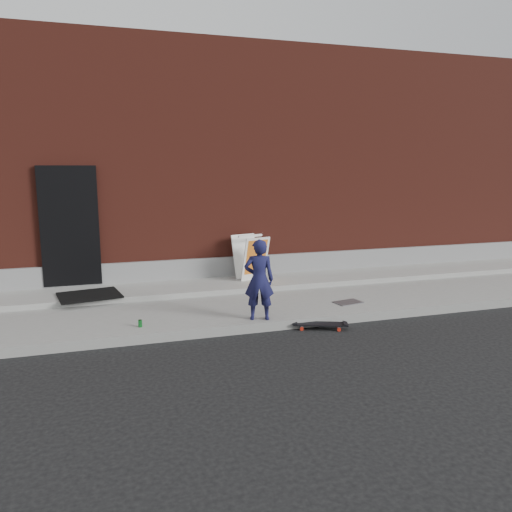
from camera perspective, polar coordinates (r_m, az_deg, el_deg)
name	(u,v)px	position (r m, az deg, el deg)	size (l,w,h in m)	color
ground	(247,334)	(7.66, -1.00, -8.89)	(80.00, 80.00, 0.00)	black
sidewalk	(224,304)	(9.02, -3.68, -5.45)	(20.00, 3.00, 0.15)	gray
apron	(213,286)	(9.84, -4.93, -3.39)	(20.00, 1.20, 0.10)	gray
building	(176,167)	(14.09, -9.16, 10.02)	(20.00, 8.10, 5.00)	#5F231A
child	(259,280)	(7.70, 0.35, -2.73)	(0.46, 0.30, 1.26)	#171843
skateboard	(320,324)	(7.91, 7.33, -7.76)	(0.85, 0.49, 0.09)	red
pizza_sign	(251,257)	(10.05, -0.60, -0.13)	(0.69, 0.76, 0.91)	white
soda_can	(140,323)	(7.67, -13.10, -7.52)	(0.06, 0.06, 0.11)	#1A862F
doormat	(89,295)	(9.30, -18.50, -4.27)	(1.03, 0.83, 0.03)	black
utility_plate	(348,302)	(8.92, 10.47, -5.23)	(0.47, 0.30, 0.01)	#5D5C62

